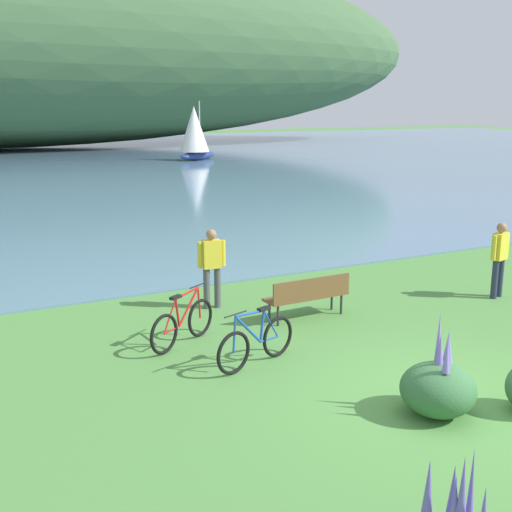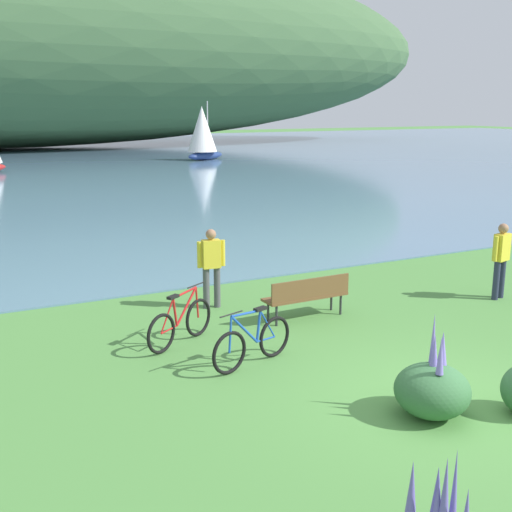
{
  "view_description": "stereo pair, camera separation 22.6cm",
  "coord_description": "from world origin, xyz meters",
  "px_view_note": "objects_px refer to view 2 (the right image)",
  "views": [
    {
      "loc": [
        -6.66,
        -6.37,
        4.22
      ],
      "look_at": [
        -0.2,
        5.81,
        1.0
      ],
      "focal_mm": 45.22,
      "sensor_mm": 36.0,
      "label": 1
    },
    {
      "loc": [
        -6.46,
        -6.48,
        4.22
      ],
      "look_at": [
        -0.2,
        5.81,
        1.0
      ],
      "focal_mm": 45.22,
      "sensor_mm": 36.0,
      "label": 2
    }
  ],
  "objects_px": {
    "person_on_the_grass": "(501,256)",
    "park_bench_near_camera": "(307,294)",
    "sailboat_mid_bay": "(203,133)",
    "bicycle_leaning_near_bench": "(252,342)",
    "person_at_shoreline": "(211,263)",
    "bicycle_beside_path": "(181,323)"
  },
  "relations": [
    {
      "from": "person_on_the_grass",
      "to": "park_bench_near_camera",
      "type": "bearing_deg",
      "value": 170.87
    },
    {
      "from": "sailboat_mid_bay",
      "to": "bicycle_leaning_near_bench",
      "type": "bearing_deg",
      "value": -111.26
    },
    {
      "from": "person_at_shoreline",
      "to": "sailboat_mid_bay",
      "type": "xyz_separation_m",
      "value": [
        14.33,
        35.27,
        1.2
      ]
    },
    {
      "from": "bicycle_leaning_near_bench",
      "to": "sailboat_mid_bay",
      "type": "xyz_separation_m",
      "value": [
        14.97,
        38.47,
        1.78
      ]
    },
    {
      "from": "park_bench_near_camera",
      "to": "bicycle_leaning_near_bench",
      "type": "distance_m",
      "value": 2.64
    },
    {
      "from": "sailboat_mid_bay",
      "to": "person_on_the_grass",
      "type": "bearing_deg",
      "value": -102.53
    },
    {
      "from": "bicycle_leaning_near_bench",
      "to": "person_at_shoreline",
      "type": "relative_size",
      "value": 1.0
    },
    {
      "from": "bicycle_leaning_near_bench",
      "to": "person_on_the_grass",
      "type": "distance_m",
      "value": 6.7
    },
    {
      "from": "bicycle_leaning_near_bench",
      "to": "sailboat_mid_bay",
      "type": "height_order",
      "value": "sailboat_mid_bay"
    },
    {
      "from": "person_on_the_grass",
      "to": "person_at_shoreline",
      "type": "bearing_deg",
      "value": 158.93
    },
    {
      "from": "park_bench_near_camera",
      "to": "person_on_the_grass",
      "type": "xyz_separation_m",
      "value": [
        4.56,
        -0.73,
        0.46
      ]
    },
    {
      "from": "person_at_shoreline",
      "to": "sailboat_mid_bay",
      "type": "height_order",
      "value": "sailboat_mid_bay"
    },
    {
      "from": "bicycle_beside_path",
      "to": "bicycle_leaning_near_bench",
      "type": "bearing_deg",
      "value": -63.57
    },
    {
      "from": "park_bench_near_camera",
      "to": "person_on_the_grass",
      "type": "bearing_deg",
      "value": -9.13
    },
    {
      "from": "sailboat_mid_bay",
      "to": "person_at_shoreline",
      "type": "bearing_deg",
      "value": -112.11
    },
    {
      "from": "park_bench_near_camera",
      "to": "person_at_shoreline",
      "type": "relative_size",
      "value": 1.06
    },
    {
      "from": "person_on_the_grass",
      "to": "bicycle_beside_path",
      "type": "bearing_deg",
      "value": 175.72
    },
    {
      "from": "park_bench_near_camera",
      "to": "bicycle_leaning_near_bench",
      "type": "bearing_deg",
      "value": -141.53
    },
    {
      "from": "person_at_shoreline",
      "to": "bicycle_leaning_near_bench",
      "type": "bearing_deg",
      "value": -101.27
    },
    {
      "from": "park_bench_near_camera",
      "to": "person_at_shoreline",
      "type": "distance_m",
      "value": 2.17
    },
    {
      "from": "bicycle_leaning_near_bench",
      "to": "bicycle_beside_path",
      "type": "height_order",
      "value": "same"
    },
    {
      "from": "park_bench_near_camera",
      "to": "bicycle_leaning_near_bench",
      "type": "height_order",
      "value": "bicycle_leaning_near_bench"
    }
  ]
}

